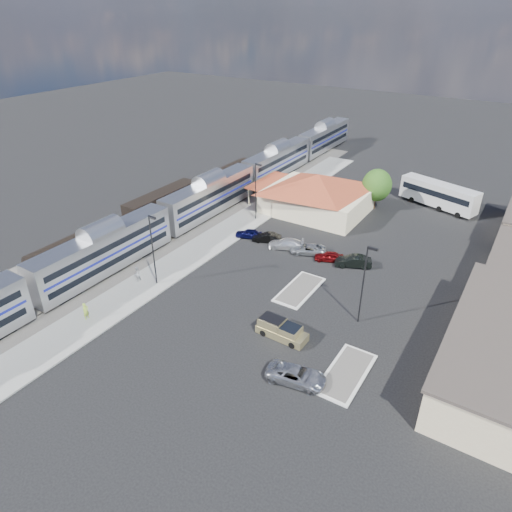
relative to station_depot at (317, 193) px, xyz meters
The scene contains 23 objects.
ground 24.63m from the station_depot, 79.24° to the right, with size 280.00×280.00×0.00m, color black.
railbed 23.14m from the station_depot, 135.78° to the right, with size 16.00×100.00×0.12m, color #4C4944.
platform 19.71m from the station_depot, 112.45° to the right, with size 5.50×92.00×0.18m, color gray.
passenger_train 16.91m from the station_depot, 142.63° to the right, with size 3.00×104.00×5.55m.
freight_cars 24.38m from the station_depot, 142.98° to the right, with size 2.80×46.00×4.00m.
station_depot is the anchor object (origin of this frame).
traffic_island_south 23.80m from the station_depot, 68.74° to the right, with size 3.30×7.50×0.21m.
traffic_island_north 37.12m from the station_depot, 59.88° to the right, with size 3.30×7.50×0.21m.
lamp_plat_s 30.74m from the station_depot, 101.94° to the right, with size 1.08×0.25×9.00m.
lamp_plat_n 10.45m from the station_depot, 128.41° to the right, with size 1.08×0.25×9.00m.
lamp_lot 29.30m from the station_depot, 55.24° to the right, with size 1.08×0.25×9.00m.
tree_depot 9.69m from the station_depot, 38.43° to the left, with size 4.71×4.71×6.63m.
pickup_truck 32.60m from the station_depot, 70.17° to the right, with size 5.26×2.08×1.80m.
suv 38.45m from the station_depot, 66.76° to the right, with size 2.48×5.38×1.50m, color #B0B2B8.
coach_bus 20.06m from the station_depot, 36.77° to the left, with size 12.95×6.56×4.08m.
person_a 39.98m from the station_depot, 101.27° to the right, with size 0.70×0.46×1.93m, color #ADD342.
person_b 32.11m from the station_depot, 105.88° to the right, with size 0.89×0.70×1.84m, color beige.
parked_car_a 14.55m from the station_depot, 105.95° to the right, with size 1.53×3.80×1.29m, color #0C0C3D.
parked_car_b 13.75m from the station_depot, 94.54° to the right, with size 1.40×4.01×1.32m, color black.
parked_car_c 14.16m from the station_depot, 81.22° to the right, with size 1.97×4.86×1.41m, color silver.
parked_car_d 14.71m from the station_depot, 68.43° to the right, with size 2.21×4.79×1.33m, color #999DA2.
parked_car_e 16.40m from the station_depot, 58.25° to the right, with size 1.51×3.75×1.28m, color maroon.
parked_car_f 18.03m from the station_depot, 48.98° to the right, with size 1.60×4.59×1.51m, color black.
Camera 1 is at (23.63, -38.48, 29.53)m, focal length 32.00 mm.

